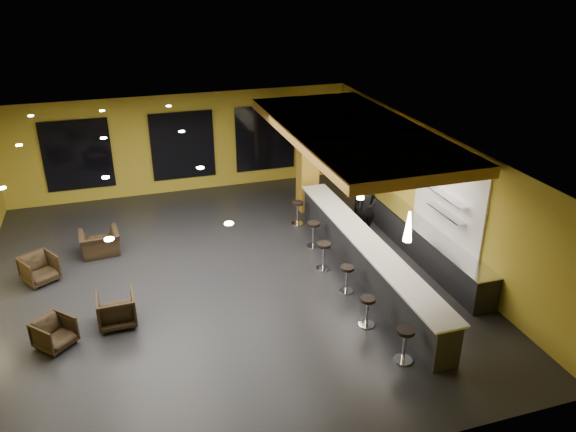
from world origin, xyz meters
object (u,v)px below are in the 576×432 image
object	(u,v)px
pendant_0	(409,226)
staff_c	(364,197)
bar_counter	(365,258)
bar_stool_0	(405,341)
bar_stool_2	(347,276)
bar_stool_1	(367,308)
pendant_1	(361,186)
staff_b	(365,197)
bar_stool_5	(298,210)
armchair_b	(116,309)
column	(308,159)
bar_stool_4	(313,231)
staff_a	(366,208)
armchair_d	(100,243)
armchair_c	(39,269)
armchair_a	(54,333)
pendant_2	(326,157)
bar_stool_3	(324,253)
prep_counter	(423,242)

from	to	relation	value
pendant_0	staff_c	size ratio (longest dim) A/B	0.43
bar_counter	bar_stool_0	bearing A→B (deg)	-101.31
bar_counter	bar_stool_0	world-z (taller)	bar_counter
bar_counter	bar_stool_2	bearing A→B (deg)	-141.82
bar_counter	bar_stool_1	size ratio (longest dim) A/B	10.94
pendant_1	staff_b	distance (m)	3.37
pendant_0	bar_stool_5	size ratio (longest dim) A/B	0.92
pendant_0	armchair_b	size ratio (longest dim) A/B	0.82
bar_stool_0	bar_stool_1	world-z (taller)	bar_stool_0
column	bar_stool_4	bearing A→B (deg)	-105.50
pendant_0	staff_a	distance (m)	4.58
armchair_d	bar_stool_4	world-z (taller)	bar_stool_4
armchair_c	bar_stool_4	xyz separation A→B (m)	(7.42, -0.29, 0.12)
bar_stool_4	armchair_b	bearing A→B (deg)	-158.12
staff_c	bar_stool_5	distance (m)	2.16
bar_stool_2	staff_b	bearing A→B (deg)	59.76
bar_counter	armchair_c	xyz separation A→B (m)	(-8.15, 2.24, -0.13)
column	bar_stool_2	xyz separation A→B (m)	(-0.77, -5.21, -1.29)
bar_stool_1	armchair_a	bearing A→B (deg)	168.92
bar_counter	bar_stool_5	bearing A→B (deg)	101.00
pendant_2	armchair_b	distance (m)	7.39
armchair_d	bar_stool_5	xyz separation A→B (m)	(5.97, 0.21, 0.14)
column	bar_stool_3	world-z (taller)	column
bar_stool_0	pendant_0	bearing A→B (deg)	64.57
staff_c	armchair_b	size ratio (longest dim) A/B	1.89
pendant_0	pendant_1	bearing A→B (deg)	90.00
armchair_b	bar_stool_2	size ratio (longest dim) A/B	1.20
pendant_2	staff_b	bearing A→B (deg)	6.11
bar_stool_2	pendant_2	bearing A→B (deg)	77.92
column	bar_counter	bearing A→B (deg)	-90.00
prep_counter	staff_a	bearing A→B (deg)	119.39
pendant_2	armchair_d	xyz separation A→B (m)	(-6.66, 0.34, -2.00)
bar_counter	column	distance (m)	4.77
armchair_d	bar_stool_2	world-z (taller)	bar_stool_2
bar_stool_4	bar_stool_3	bearing A→B (deg)	-97.86
pendant_1	bar_stool_0	size ratio (longest dim) A/B	0.89
bar_counter	bar_stool_0	size ratio (longest dim) A/B	10.13
pendant_2	bar_stool_0	size ratio (longest dim) A/B	0.89
pendant_0	column	bearing A→B (deg)	90.00
bar_counter	bar_stool_1	bearing A→B (deg)	-113.28
bar_stool_0	bar_stool_4	distance (m)	5.40
pendant_0	bar_stool_3	bearing A→B (deg)	109.18
prep_counter	armchair_d	size ratio (longest dim) A/B	5.62
pendant_0	armchair_a	distance (m)	7.99
armchair_a	bar_stool_0	xyz separation A→B (m)	(6.94, -2.70, 0.17)
armchair_a	bar_stool_3	bearing A→B (deg)	-31.08
armchair_a	bar_stool_5	world-z (taller)	bar_stool_5
pendant_0	bar_stool_5	xyz separation A→B (m)	(-0.69, 5.54, -1.86)
prep_counter	column	xyz separation A→B (m)	(-2.00, 4.10, 1.32)
prep_counter	pendant_2	distance (m)	3.73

